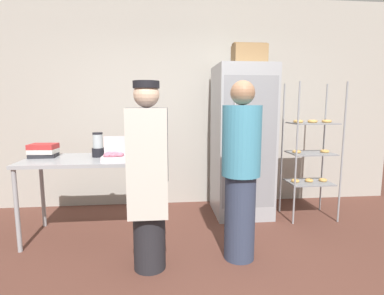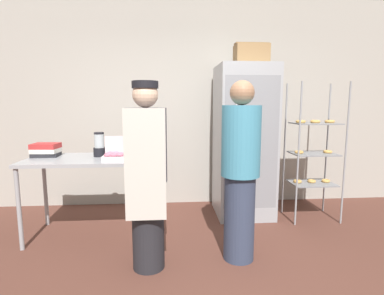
{
  "view_description": "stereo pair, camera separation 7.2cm",
  "coord_description": "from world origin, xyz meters",
  "views": [
    {
      "loc": [
        -0.3,
        -2.17,
        1.46
      ],
      "look_at": [
        0.0,
        0.78,
        1.03
      ],
      "focal_mm": 28.0,
      "sensor_mm": 36.0,
      "label": 1
    },
    {
      "loc": [
        -0.23,
        -2.17,
        1.46
      ],
      "look_at": [
        0.0,
        0.78,
        1.03
      ],
      "focal_mm": 28.0,
      "sensor_mm": 36.0,
      "label": 2
    }
  ],
  "objects": [
    {
      "name": "ground_plane",
      "position": [
        0.0,
        0.0,
        0.0
      ],
      "size": [
        14.0,
        14.0,
        0.0
      ],
      "primitive_type": "plane",
      "color": "brown"
    },
    {
      "name": "back_wall",
      "position": [
        0.0,
        2.22,
        1.47
      ],
      "size": [
        6.4,
        0.12,
        2.94
      ],
      "primitive_type": "cube",
      "color": "#ADA89E",
      "rests_on": "ground_plane"
    },
    {
      "name": "refrigerator",
      "position": [
        0.75,
        1.65,
        0.98
      ],
      "size": [
        0.71,
        0.77,
        1.95
      ],
      "color": "#9EA0A5",
      "rests_on": "ground_plane"
    },
    {
      "name": "baking_rack",
      "position": [
        1.59,
        1.42,
        0.86
      ],
      "size": [
        0.6,
        0.45,
        1.73
      ],
      "color": "#93969B",
      "rests_on": "ground_plane"
    },
    {
      "name": "prep_counter",
      "position": [
        -1.15,
        1.13,
        0.79
      ],
      "size": [
        1.23,
        0.72,
        0.88
      ],
      "color": "#9EA0A5",
      "rests_on": "ground_plane"
    },
    {
      "name": "donut_box",
      "position": [
        -0.8,
        0.97,
        0.93
      ],
      "size": [
        0.24,
        0.2,
        0.24
      ],
      "color": "silver",
      "rests_on": "prep_counter"
    },
    {
      "name": "blender_pitcher",
      "position": [
        -1.01,
        1.21,
        1.0
      ],
      "size": [
        0.14,
        0.14,
        0.27
      ],
      "color": "black",
      "rests_on": "prep_counter"
    },
    {
      "name": "binder_stack",
      "position": [
        -1.6,
        1.25,
        0.96
      ],
      "size": [
        0.29,
        0.23,
        0.15
      ],
      "color": "#232328",
      "rests_on": "prep_counter"
    },
    {
      "name": "cardboard_storage_box",
      "position": [
        0.82,
        1.65,
        2.08
      ],
      "size": [
        0.42,
        0.26,
        0.27
      ],
      "color": "#937047",
      "rests_on": "refrigerator"
    },
    {
      "name": "person_baker",
      "position": [
        -0.42,
        0.37,
        0.86
      ],
      "size": [
        0.35,
        0.37,
        1.65
      ],
      "color": "#232328",
      "rests_on": "ground_plane"
    },
    {
      "name": "person_customer",
      "position": [
        0.42,
        0.47,
        0.85
      ],
      "size": [
        0.35,
        0.35,
        1.67
      ],
      "color": "#333D56",
      "rests_on": "ground_plane"
    }
  ]
}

